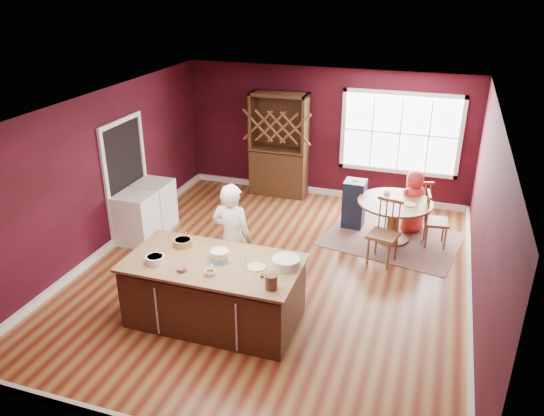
# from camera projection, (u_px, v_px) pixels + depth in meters

# --- Properties ---
(room_shell) EXTENTS (7.00, 7.00, 7.00)m
(room_shell) POSITION_uv_depth(u_px,v_px,m) (274.00, 195.00, 7.96)
(room_shell) COLOR olive
(room_shell) RESTS_ON ground
(window) EXTENTS (2.36, 0.10, 1.66)m
(window) POSITION_uv_depth(u_px,v_px,m) (400.00, 133.00, 10.48)
(window) COLOR white
(window) RESTS_ON room_shell
(doorway) EXTENTS (0.08, 1.26, 2.13)m
(doorway) POSITION_uv_depth(u_px,v_px,m) (127.00, 180.00, 9.47)
(doorway) COLOR white
(doorway) RESTS_ON room_shell
(kitchen_island) EXTENTS (2.34, 1.22, 0.92)m
(kitchen_island) POSITION_uv_depth(u_px,v_px,m) (215.00, 292.00, 7.20)
(kitchen_island) COLOR #311F14
(kitchen_island) RESTS_ON ground
(dining_table) EXTENTS (1.31, 1.31, 0.75)m
(dining_table) POSITION_uv_depth(u_px,v_px,m) (394.00, 212.00, 9.36)
(dining_table) COLOR olive
(dining_table) RESTS_ON ground
(baker) EXTENTS (0.65, 0.44, 1.72)m
(baker) POSITION_uv_depth(u_px,v_px,m) (232.00, 239.00, 7.73)
(baker) COLOR silver
(baker) RESTS_ON ground
(layer_cake) EXTENTS (0.35, 0.35, 0.14)m
(layer_cake) POSITION_uv_depth(u_px,v_px,m) (220.00, 255.00, 7.01)
(layer_cake) COLOR silver
(layer_cake) RESTS_ON kitchen_island
(bowl_blue) EXTENTS (0.25, 0.25, 0.10)m
(bowl_blue) POSITION_uv_depth(u_px,v_px,m) (155.00, 259.00, 6.96)
(bowl_blue) COLOR white
(bowl_blue) RESTS_ON kitchen_island
(bowl_yellow) EXTENTS (0.26, 0.26, 0.10)m
(bowl_yellow) POSITION_uv_depth(u_px,v_px,m) (183.00, 243.00, 7.39)
(bowl_yellow) COLOR olive
(bowl_yellow) RESTS_ON kitchen_island
(bowl_pink) EXTENTS (0.13, 0.13, 0.05)m
(bowl_pink) POSITION_uv_depth(u_px,v_px,m) (182.00, 270.00, 6.77)
(bowl_pink) COLOR silver
(bowl_pink) RESTS_ON kitchen_island
(bowl_olive) EXTENTS (0.15, 0.15, 0.06)m
(bowl_olive) POSITION_uv_depth(u_px,v_px,m) (210.00, 273.00, 6.69)
(bowl_olive) COLOR beige
(bowl_olive) RESTS_ON kitchen_island
(drinking_glass) EXTENTS (0.08, 0.08, 0.15)m
(drinking_glass) POSITION_uv_depth(u_px,v_px,m) (244.00, 263.00, 6.81)
(drinking_glass) COLOR silver
(drinking_glass) RESTS_ON kitchen_island
(dinner_plate) EXTENTS (0.24, 0.24, 0.02)m
(dinner_plate) POSITION_uv_depth(u_px,v_px,m) (256.00, 267.00, 6.86)
(dinner_plate) COLOR #FFFCBD
(dinner_plate) RESTS_ON kitchen_island
(white_tub) EXTENTS (0.36, 0.36, 0.12)m
(white_tub) POSITION_uv_depth(u_px,v_px,m) (286.00, 263.00, 6.85)
(white_tub) COLOR white
(white_tub) RESTS_ON kitchen_island
(stoneware_crock) EXTENTS (0.16, 0.16, 0.19)m
(stoneware_crock) POSITION_uv_depth(u_px,v_px,m) (271.00, 282.00, 6.37)
(stoneware_crock) COLOR #45331A
(stoneware_crock) RESTS_ON kitchen_island
(toy_figurine) EXTENTS (0.05, 0.05, 0.08)m
(toy_figurine) POSITION_uv_depth(u_px,v_px,m) (262.00, 275.00, 6.62)
(toy_figurine) COLOR yellow
(toy_figurine) RESTS_ON kitchen_island
(rug) EXTENTS (2.59, 2.18, 0.01)m
(rug) POSITION_uv_depth(u_px,v_px,m) (391.00, 239.00, 9.57)
(rug) COLOR brown
(rug) RESTS_ON ground
(chair_east) EXTENTS (0.45, 0.47, 0.99)m
(chair_east) POSITION_uv_depth(u_px,v_px,m) (437.00, 219.00, 9.18)
(chair_east) COLOR brown
(chair_east) RESTS_ON ground
(chair_south) EXTENTS (0.55, 0.53, 1.09)m
(chair_south) POSITION_uv_depth(u_px,v_px,m) (384.00, 233.00, 8.61)
(chair_south) COLOR olive
(chair_south) RESTS_ON ground
(chair_north) EXTENTS (0.49, 0.48, 0.94)m
(chair_north) POSITION_uv_depth(u_px,v_px,m) (419.00, 201.00, 9.98)
(chair_north) COLOR olive
(chair_north) RESTS_ON ground
(seated_woman) EXTENTS (0.70, 0.66, 1.20)m
(seated_woman) POSITION_uv_depth(u_px,v_px,m) (413.00, 201.00, 9.66)
(seated_woman) COLOR red
(seated_woman) RESTS_ON ground
(high_chair) EXTENTS (0.39, 0.39, 0.95)m
(high_chair) POSITION_uv_depth(u_px,v_px,m) (354.00, 203.00, 9.89)
(high_chair) COLOR #131B35
(high_chair) RESTS_ON ground
(toddler) EXTENTS (0.18, 0.14, 0.26)m
(toddler) POSITION_uv_depth(u_px,v_px,m) (356.00, 186.00, 9.76)
(toddler) COLOR #8CA5BF
(toddler) RESTS_ON high_chair
(table_plate) EXTENTS (0.21, 0.21, 0.02)m
(table_plate) POSITION_uv_depth(u_px,v_px,m) (410.00, 205.00, 9.12)
(table_plate) COLOR beige
(table_plate) RESTS_ON dining_table
(table_cup) EXTENTS (0.15, 0.15, 0.10)m
(table_cup) POSITION_uv_depth(u_px,v_px,m) (387.00, 194.00, 9.43)
(table_cup) COLOR silver
(table_cup) RESTS_ON dining_table
(hutch) EXTENTS (1.19, 0.50, 2.19)m
(hutch) POSITION_uv_depth(u_px,v_px,m) (279.00, 145.00, 11.13)
(hutch) COLOR #332213
(hutch) RESTS_ON ground
(washer) EXTENTS (0.62, 0.60, 0.90)m
(washer) POSITION_uv_depth(u_px,v_px,m) (136.00, 218.00, 9.33)
(washer) COLOR white
(washer) RESTS_ON ground
(dryer) EXTENTS (0.62, 0.60, 0.90)m
(dryer) POSITION_uv_depth(u_px,v_px,m) (155.00, 204.00, 9.88)
(dryer) COLOR silver
(dryer) RESTS_ON ground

